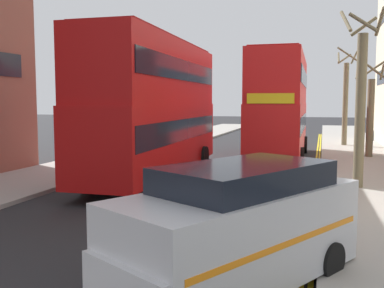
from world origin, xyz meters
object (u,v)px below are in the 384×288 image
at_px(double_decker_bus_oncoming, 280,104).
at_px(taxi_minivan, 235,228).
at_px(pedestrian_far, 370,141).
at_px(double_decker_bus_away, 155,105).

height_order(double_decker_bus_oncoming, taxi_minivan, double_decker_bus_oncoming).
bearing_deg(taxi_minivan, pedestrian_far, 78.51).
bearing_deg(taxi_minivan, double_decker_bus_oncoming, 92.93).
bearing_deg(double_decker_bus_away, taxi_minivan, -61.90).
relative_size(double_decker_bus_away, taxi_minivan, 2.13).
relative_size(double_decker_bus_away, double_decker_bus_oncoming, 1.00).
relative_size(double_decker_bus_oncoming, pedestrian_far, 6.69).
height_order(double_decker_bus_away, taxi_minivan, double_decker_bus_away).
xyz_separation_m(double_decker_bus_away, taxi_minivan, (5.22, -9.78, -1.96)).
distance_m(double_decker_bus_away, taxi_minivan, 11.26).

